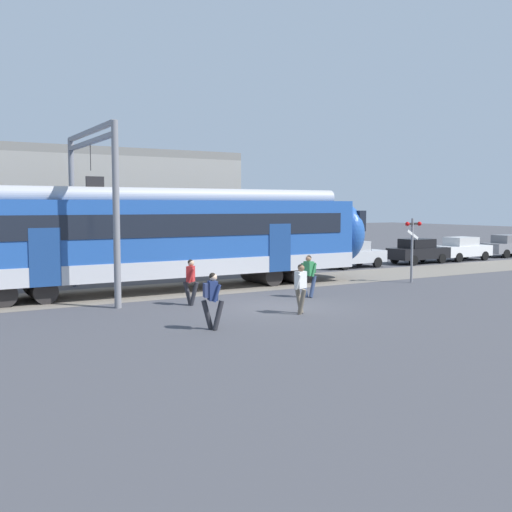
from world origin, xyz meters
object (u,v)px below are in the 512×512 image
Objects in this scene: pedestrian_red at (191,279)px; crossing_signal at (412,240)px; parked_car_black at (418,251)px; pedestrian_white at (301,285)px; pedestrian_navy at (212,296)px; parked_car_silver at (352,254)px; parked_car_grey at (509,246)px; pedestrian_green at (309,272)px; parked_car_white at (462,249)px.

crossing_signal reaches higher than pedestrian_red.
pedestrian_red reaches higher than parked_car_black.
crossing_signal is at bearing 24.19° from pedestrian_white.
parked_car_silver is at bearing 38.45° from pedestrian_navy.
parked_car_black is 1.35× the size of crossing_signal.
pedestrian_red reaches higher than parked_car_grey.
pedestrian_white is 0.41× the size of parked_car_black.
pedestrian_navy is 4.42m from pedestrian_red.
pedestrian_red is at bearing -158.52° from parked_car_black.
pedestrian_green is at bearing 50.29° from pedestrian_white.
parked_car_silver is at bearing 178.94° from parked_car_black.
parked_car_black is (18.69, 7.36, -0.18)m from pedestrian_red.
pedestrian_navy is 1.00× the size of pedestrian_red.
pedestrian_navy is 6.99m from pedestrian_green.
parked_car_black is at bearing -1.06° from parked_car_silver.
pedestrian_green is (2.31, 2.78, 0.03)m from pedestrian_white.
pedestrian_red is at bearing -176.73° from crossing_signal.
pedestrian_navy is at bearing -106.07° from pedestrian_red.
parked_car_white is 13.14m from crossing_signal.
parked_car_grey is (23.20, 8.39, -0.21)m from pedestrian_green.
pedestrian_white is 15.51m from parked_car_silver.
parked_car_white is at bearing 31.08° from crossing_signal.
pedestrian_green is at bearing -169.18° from crossing_signal.
parked_car_grey is (9.27, 0.40, 0.00)m from parked_car_black.
pedestrian_green is at bearing -160.12° from parked_car_grey.
pedestrian_navy is 0.41× the size of parked_car_grey.
pedestrian_white and pedestrian_green have the same top height.
pedestrian_red is 0.56× the size of crossing_signal.
pedestrian_navy is 1.00× the size of pedestrian_white.
parked_car_silver and parked_car_white have the same top height.
parked_car_white is at bearing -0.26° from parked_car_silver.
pedestrian_navy is at bearing -148.84° from pedestrian_green.
parked_car_black is (19.91, 11.60, -0.21)m from pedestrian_navy.
parked_car_silver is 5.18m from parked_car_black.
pedestrian_red is 4.20m from pedestrian_white.
parked_car_black is 0.99× the size of parked_car_grey.
pedestrian_white is 22.98m from parked_car_white.
pedestrian_navy reaches higher than parked_car_white.
parked_car_silver is at bearing 28.88° from pedestrian_red.
parked_car_silver is 14.45m from parked_car_grey.
parked_car_silver is 9.21m from parked_car_white.
pedestrian_red is at bearing 125.56° from pedestrian_white.
pedestrian_navy is 0.42× the size of parked_car_white.
parked_car_white is at bearing -176.25° from parked_car_grey.
parked_car_grey is (29.18, 12.00, -0.21)m from pedestrian_navy.
crossing_signal reaches higher than pedestrian_navy.
pedestrian_navy is 0.41× the size of parked_car_black.
pedestrian_green is 0.41× the size of parked_car_silver.
crossing_signal is at bearing 3.27° from pedestrian_red.
pedestrian_navy is 18.82m from parked_car_silver.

